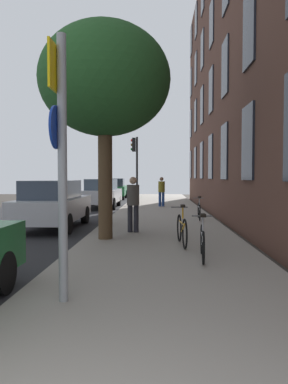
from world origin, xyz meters
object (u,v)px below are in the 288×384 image
(sign_post, at_px, (61,148))
(bicycle_0, at_px, (202,241))
(traffic_light, at_px, (135,159))
(pedestrian_1, at_px, (162,190))
(bicycle_2, at_px, (199,210))
(car_3, at_px, (115,188))
(tree_near, at_px, (105,81))
(pedestrian_0, at_px, (133,201))
(car_1, at_px, (53,204))
(car_2, at_px, (102,193))
(bicycle_1, at_px, (182,229))

(sign_post, xyz_separation_m, bicycle_0, (2.14, 2.56, -1.65))
(sign_post, height_order, bicycle_0, sign_post)
(traffic_light, height_order, pedestrian_1, traffic_light)
(bicycle_2, bearing_deg, car_3, 108.82)
(tree_near, xyz_separation_m, pedestrian_0, (0.65, 1.20, -3.18))
(bicycle_0, relative_size, pedestrian_1, 0.98)
(tree_near, bearing_deg, pedestrian_1, 81.69)
(bicycle_2, distance_m, pedestrian_0, 4.14)
(bicycle_0, xyz_separation_m, car_1, (-4.43, 5.00, 0.37))
(tree_near, bearing_deg, car_3, 96.09)
(car_2, xyz_separation_m, car_3, (-0.28, 8.33, 0.00))
(sign_post, height_order, car_1, sign_post)
(tree_near, height_order, pedestrian_0, tree_near)
(bicycle_2, height_order, car_3, car_3)
(bicycle_1, distance_m, car_2, 12.44)
(car_1, height_order, car_3, same)
(tree_near, distance_m, car_2, 11.65)
(bicycle_2, bearing_deg, bicycle_0, -95.70)
(bicycle_0, bearing_deg, car_3, 101.31)
(traffic_light, relative_size, bicycle_0, 2.49)
(bicycle_0, height_order, bicycle_2, bicycle_0)
(car_2, distance_m, car_3, 8.34)
(bicycle_0, bearing_deg, car_2, 106.90)
(traffic_light, relative_size, car_3, 0.88)
(pedestrian_0, bearing_deg, traffic_light, 93.23)
(car_2, bearing_deg, pedestrian_1, -4.23)
(bicycle_1, height_order, car_3, car_3)
(pedestrian_0, distance_m, pedestrian_1, 9.59)
(pedestrian_0, bearing_deg, sign_post, -94.87)
(sign_post, relative_size, bicycle_1, 2.07)
(car_2, bearing_deg, bicycle_0, -73.10)
(bicycle_1, bearing_deg, car_1, 139.35)
(pedestrian_0, distance_m, car_1, 3.17)
(sign_post, relative_size, bicycle_0, 2.17)
(sign_post, height_order, car_2, sign_post)
(bicycle_2, height_order, pedestrian_1, pedestrian_1)
(car_3, bearing_deg, bicycle_1, -78.74)
(sign_post, relative_size, car_1, 0.81)
(pedestrian_0, bearing_deg, tree_near, -118.35)
(sign_post, bearing_deg, car_2, 96.85)
(bicycle_1, xyz_separation_m, car_3, (-4.02, 20.20, 0.34))
(tree_near, relative_size, car_2, 1.28)
(bicycle_1, xyz_separation_m, car_1, (-4.11, 3.53, 0.34))
(bicycle_1, distance_m, pedestrian_0, 2.51)
(tree_near, relative_size, car_3, 1.24)
(tree_near, relative_size, pedestrian_1, 3.45)
(sign_post, bearing_deg, pedestrian_1, 84.74)
(bicycle_2, distance_m, car_2, 7.98)
(traffic_light, bearing_deg, pedestrian_1, -39.88)
(bicycle_0, relative_size, bicycle_1, 0.95)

